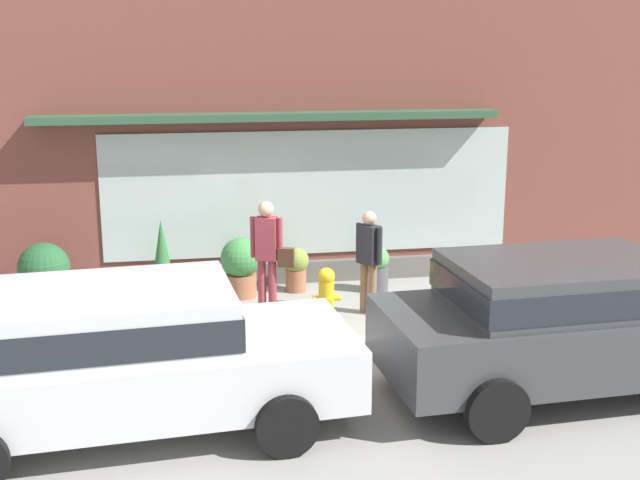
{
  "coord_description": "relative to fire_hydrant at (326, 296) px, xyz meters",
  "views": [
    {
      "loc": [
        -1.56,
        -10.16,
        3.94
      ],
      "look_at": [
        0.49,
        1.2,
        1.14
      ],
      "focal_mm": 46.33,
      "sensor_mm": 36.0,
      "label": 1
    }
  ],
  "objects": [
    {
      "name": "ground_plane",
      "position": [
        -0.52,
        -0.86,
        -0.41
      ],
      "size": [
        60.0,
        60.0,
        0.0
      ],
      "primitive_type": "plane",
      "color": "gray"
    },
    {
      "name": "curb_strip",
      "position": [
        -0.52,
        -1.06,
        -0.35
      ],
      "size": [
        14.0,
        0.24,
        0.12
      ],
      "primitive_type": "cube",
      "color": "#B2B2AD",
      "rests_on": "ground_plane"
    },
    {
      "name": "storefront",
      "position": [
        -0.51,
        2.33,
        2.28
      ],
      "size": [
        14.0,
        0.81,
        5.5
      ],
      "color": "brown",
      "rests_on": "ground_plane"
    },
    {
      "name": "fire_hydrant",
      "position": [
        0.0,
        0.0,
        0.0
      ],
      "size": [
        0.4,
        0.37,
        0.82
      ],
      "color": "gold",
      "rests_on": "ground_plane"
    },
    {
      "name": "pedestrian_with_handbag",
      "position": [
        -0.77,
        0.5,
        0.59
      ],
      "size": [
        0.63,
        0.34,
        1.71
      ],
      "rotation": [
        0.0,
        0.0,
        5.95
      ],
      "color": "#8E333D",
      "rests_on": "ground_plane"
    },
    {
      "name": "pedestrian_passerby",
      "position": [
        0.69,
        0.33,
        0.49
      ],
      "size": [
        0.34,
        0.43,
        1.55
      ],
      "rotation": [
        0.0,
        0.0,
        2.16
      ],
      "color": "brown",
      "rests_on": "ground_plane"
    },
    {
      "name": "parked_car_silver",
      "position": [
        -2.67,
        -2.92,
        0.47
      ],
      "size": [
        4.7,
        2.3,
        1.53
      ],
      "rotation": [
        0.0,
        0.0,
        0.07
      ],
      "color": "silver",
      "rests_on": "ground_plane"
    },
    {
      "name": "parked_car_dark_gray",
      "position": [
        2.28,
        -2.83,
        0.5
      ],
      "size": [
        4.55,
        2.19,
        1.58
      ],
      "rotation": [
        0.0,
        0.0,
        0.05
      ],
      "color": "#383A3D",
      "rests_on": "ground_plane"
    },
    {
      "name": "potted_plant_trailing_edge",
      "position": [
        -2.3,
        1.6,
        0.21
      ],
      "size": [
        0.41,
        0.41,
        1.27
      ],
      "color": "#B7B2A3",
      "rests_on": "ground_plane"
    },
    {
      "name": "potted_plant_window_center",
      "position": [
        -1.09,
        1.49,
        0.11
      ],
      "size": [
        0.63,
        0.63,
        0.94
      ],
      "color": "#9E6042",
      "rests_on": "ground_plane"
    },
    {
      "name": "potted_plant_window_left",
      "position": [
        -4.04,
        1.43,
        0.15
      ],
      "size": [
        0.77,
        0.77,
        1.01
      ],
      "color": "#33473D",
      "rests_on": "ground_plane"
    },
    {
      "name": "potted_plant_low_front",
      "position": [
        1.08,
        1.4,
        -0.02
      ],
      "size": [
        0.41,
        0.41,
        0.75
      ],
      "color": "#4C4C51",
      "rests_on": "ground_plane"
    },
    {
      "name": "potted_plant_doorstep",
      "position": [
        -0.19,
        1.62,
        -0.01
      ],
      "size": [
        0.42,
        0.42,
        0.72
      ],
      "color": "#9E6042",
      "rests_on": "ground_plane"
    }
  ]
}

